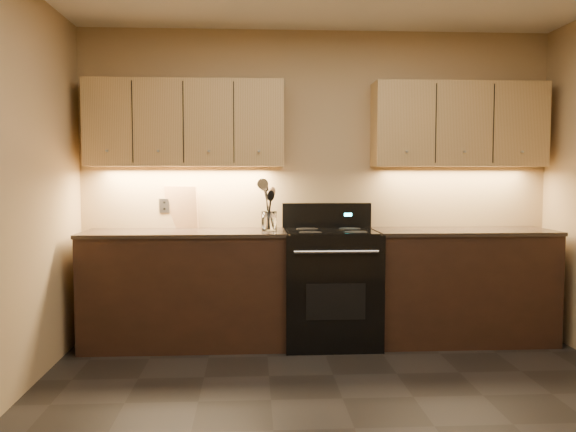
# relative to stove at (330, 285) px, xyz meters

# --- Properties ---
(floor) EXTENTS (4.00, 4.00, 0.00)m
(floor) POSITION_rel_stove_xyz_m (-0.08, -1.68, -0.48)
(floor) COLOR black
(floor) RESTS_ON ground
(wall_back) EXTENTS (4.00, 0.04, 2.60)m
(wall_back) POSITION_rel_stove_xyz_m (-0.08, 0.32, 0.82)
(wall_back) COLOR tan
(wall_back) RESTS_ON ground
(counter_left) EXTENTS (1.62, 0.62, 0.93)m
(counter_left) POSITION_rel_stove_xyz_m (-1.18, 0.02, -0.01)
(counter_left) COLOR black
(counter_left) RESTS_ON ground
(counter_right) EXTENTS (1.46, 0.62, 0.93)m
(counter_right) POSITION_rel_stove_xyz_m (1.10, 0.02, -0.01)
(counter_right) COLOR black
(counter_right) RESTS_ON ground
(stove) EXTENTS (0.76, 0.68, 1.14)m
(stove) POSITION_rel_stove_xyz_m (0.00, 0.00, 0.00)
(stove) COLOR black
(stove) RESTS_ON ground
(upper_cab_left) EXTENTS (1.60, 0.30, 0.70)m
(upper_cab_left) POSITION_rel_stove_xyz_m (-1.18, 0.17, 1.32)
(upper_cab_left) COLOR tan
(upper_cab_left) RESTS_ON wall_back
(upper_cab_right) EXTENTS (1.44, 0.30, 0.70)m
(upper_cab_right) POSITION_rel_stove_xyz_m (1.10, 0.17, 1.32)
(upper_cab_right) COLOR tan
(upper_cab_right) RESTS_ON wall_back
(outlet_plate) EXTENTS (0.08, 0.01, 0.12)m
(outlet_plate) POSITION_rel_stove_xyz_m (-1.38, 0.31, 0.64)
(outlet_plate) COLOR #B2B5BA
(outlet_plate) RESTS_ON wall_back
(utensil_crock) EXTENTS (0.15, 0.15, 0.16)m
(utensil_crock) POSITION_rel_stove_xyz_m (-0.50, 0.03, 0.52)
(utensil_crock) COLOR white
(utensil_crock) RESTS_ON counter_left
(cutting_board) EXTENTS (0.29, 0.14, 0.36)m
(cutting_board) POSITION_rel_stove_xyz_m (-1.23, 0.29, 0.63)
(cutting_board) COLOR tan
(cutting_board) RESTS_ON counter_left
(wooden_spoon) EXTENTS (0.11, 0.09, 0.34)m
(wooden_spoon) POSITION_rel_stove_xyz_m (-0.52, 0.01, 0.63)
(wooden_spoon) COLOR tan
(wooden_spoon) RESTS_ON utensil_crock
(black_spoon) EXTENTS (0.09, 0.14, 0.32)m
(black_spoon) POSITION_rel_stove_xyz_m (-0.51, 0.04, 0.62)
(black_spoon) COLOR black
(black_spoon) RESTS_ON utensil_crock
(black_turner) EXTENTS (0.13, 0.14, 0.38)m
(black_turner) POSITION_rel_stove_xyz_m (-0.50, 0.01, 0.65)
(black_turner) COLOR black
(black_turner) RESTS_ON utensil_crock
(steel_spatula) EXTENTS (0.18, 0.12, 0.40)m
(steel_spatula) POSITION_rel_stove_xyz_m (-0.47, 0.04, 0.66)
(steel_spatula) COLOR silver
(steel_spatula) RESTS_ON utensil_crock
(steel_skimmer) EXTENTS (0.18, 0.13, 0.41)m
(steel_skimmer) POSITION_rel_stove_xyz_m (-0.46, 0.03, 0.67)
(steel_skimmer) COLOR silver
(steel_skimmer) RESTS_ON utensil_crock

